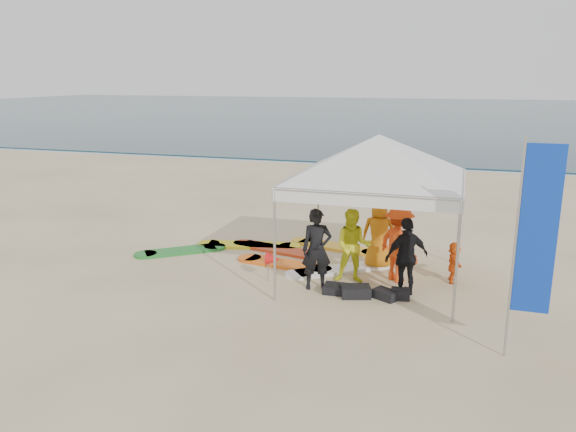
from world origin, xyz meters
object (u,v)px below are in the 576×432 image
(person_yellow, at_px, (353,246))
(marker_pennant, at_px, (273,259))
(feather_flag, at_px, (535,233))
(person_seated, at_px, (454,262))
(surfboard_spread, at_px, (279,254))
(person_black_b, at_px, (407,257))
(canopy_tent, at_px, (379,135))
(person_black_a, at_px, (317,249))
(person_orange_b, at_px, (379,233))
(person_orange_a, at_px, (399,244))

(person_yellow, xyz_separation_m, marker_pennant, (-1.58, -0.48, -0.28))
(person_yellow, height_order, feather_flag, feather_flag)
(person_seated, bearing_deg, feather_flag, -165.41)
(person_yellow, distance_m, surfboard_spread, 2.50)
(person_yellow, bearing_deg, person_seated, 8.33)
(person_black_b, distance_m, feather_flag, 3.11)
(canopy_tent, relative_size, marker_pennant, 7.27)
(person_black_b, relative_size, marker_pennant, 2.44)
(person_yellow, height_order, person_black_b, same)
(feather_flag, bearing_deg, person_black_a, 153.03)
(person_black_a, xyz_separation_m, feather_flag, (3.72, -1.89, 1.16))
(person_yellow, distance_m, feather_flag, 4.14)
(person_black_b, xyz_separation_m, person_orange_b, (-0.75, 1.46, 0.01))
(person_yellow, xyz_separation_m, feather_flag, (3.10, -2.46, 1.20))
(person_seated, relative_size, canopy_tent, 0.19)
(canopy_tent, relative_size, feather_flag, 1.38)
(feather_flag, xyz_separation_m, marker_pennant, (-4.67, 1.98, -1.49))
(person_black_a, distance_m, person_orange_a, 1.78)
(person_orange_b, height_order, marker_pennant, person_orange_b)
(person_seated, bearing_deg, person_orange_b, 69.24)
(person_seated, xyz_separation_m, marker_pennant, (-3.59, -1.10, 0.06))
(person_yellow, height_order, surfboard_spread, person_yellow)
(person_black_a, relative_size, feather_flag, 0.49)
(person_orange_a, relative_size, marker_pennant, 2.54)
(person_black_b, bearing_deg, person_black_a, -29.55)
(canopy_tent, bearing_deg, marker_pennant, -160.65)
(feather_flag, bearing_deg, person_seated, 109.45)
(person_black_a, xyz_separation_m, person_orange_b, (1.00, 1.65, -0.03))
(person_black_a, height_order, surfboard_spread, person_black_a)
(person_yellow, relative_size, person_seated, 1.79)
(feather_flag, height_order, marker_pennant, feather_flag)
(person_black_a, height_order, canopy_tent, canopy_tent)
(person_seated, xyz_separation_m, feather_flag, (1.09, -3.08, 1.55))
(feather_flag, bearing_deg, person_yellow, 141.48)
(person_orange_b, xyz_separation_m, person_seated, (1.63, -0.47, -0.36))
(person_orange_a, xyz_separation_m, feather_flag, (2.21, -2.83, 1.17))
(person_orange_a, xyz_separation_m, person_seated, (1.12, 0.25, -0.38))
(person_black_b, bearing_deg, surfboard_spread, -63.20)
(person_orange_b, distance_m, marker_pennant, 2.52)
(person_orange_b, bearing_deg, feather_flag, 125.16)
(person_black_a, relative_size, surfboard_spread, 0.29)
(person_yellow, xyz_separation_m, person_seated, (2.01, 0.62, -0.34))
(person_orange_a, bearing_deg, person_black_a, 74.27)
(person_orange_b, distance_m, feather_flag, 4.63)
(person_seated, bearing_deg, canopy_tent, 99.13)
(person_black_a, relative_size, person_black_b, 1.05)
(person_orange_a, distance_m, person_orange_b, 0.88)
(person_black_b, distance_m, canopy_tent, 2.45)
(person_yellow, relative_size, person_black_b, 1.00)
(person_yellow, distance_m, marker_pennant, 1.67)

